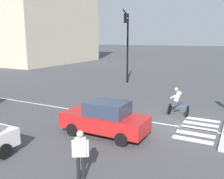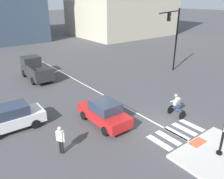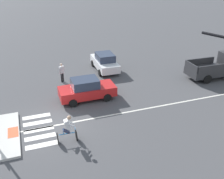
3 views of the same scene
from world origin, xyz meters
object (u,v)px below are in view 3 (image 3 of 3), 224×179
object	(u,v)px
pickup_truck_charcoal_westbound_distant	(220,66)
car_red_westbound_near	(87,89)
cyclist	(68,129)
pedestrian_at_curb_left	(62,71)
car_white_cross_left	(105,62)

from	to	relation	value
pickup_truck_charcoal_westbound_distant	car_red_westbound_near	bearing A→B (deg)	-88.77
car_red_westbound_near	pickup_truck_charcoal_westbound_distant	bearing A→B (deg)	91.23
cyclist	pedestrian_at_curb_left	world-z (taller)	cyclist
pickup_truck_charcoal_westbound_distant	pedestrian_at_curb_left	distance (m)	13.74
car_red_westbound_near	pedestrian_at_curb_left	bearing A→B (deg)	-162.46
cyclist	pedestrian_at_curb_left	size ratio (longest dim) A/B	1.01
car_white_cross_left	car_red_westbound_near	bearing A→B (deg)	-30.85
car_red_westbound_near	pedestrian_at_curb_left	world-z (taller)	pedestrian_at_curb_left
car_white_cross_left	pedestrian_at_curb_left	world-z (taller)	pedestrian_at_curb_left
pickup_truck_charcoal_westbound_distant	cyclist	distance (m)	15.24
pickup_truck_charcoal_westbound_distant	pedestrian_at_curb_left	world-z (taller)	pickup_truck_charcoal_westbound_distant
car_red_westbound_near	pickup_truck_charcoal_westbound_distant	xyz separation A→B (m)	(-0.26, 12.12, 0.17)
car_red_westbound_near	cyclist	xyz separation A→B (m)	(4.66, -2.31, 0.06)
car_white_cross_left	pedestrian_at_curb_left	xyz separation A→B (m)	(1.40, -4.24, 0.17)
car_white_cross_left	car_red_westbound_near	size ratio (longest dim) A/B	1.00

